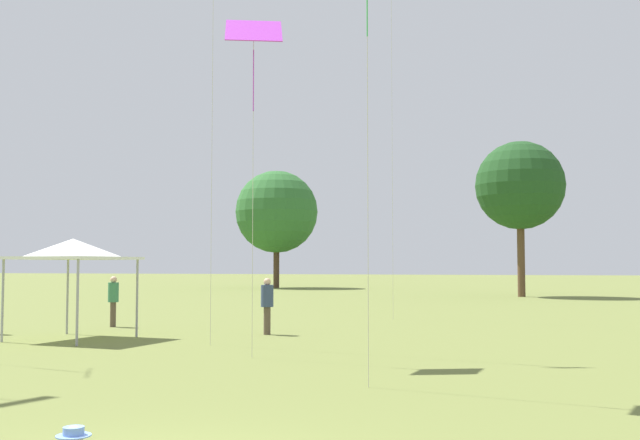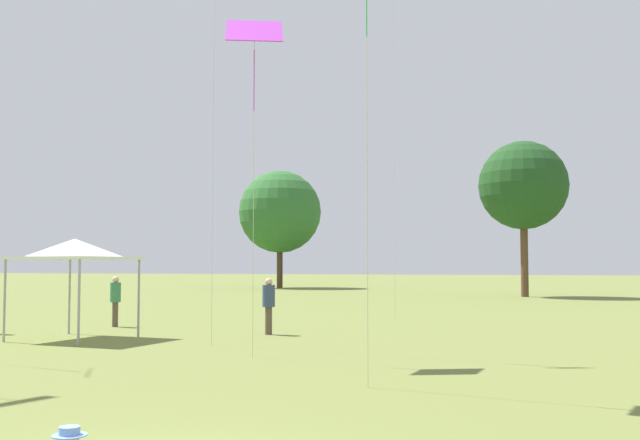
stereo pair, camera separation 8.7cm
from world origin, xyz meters
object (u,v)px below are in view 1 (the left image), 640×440
person_standing_3 (113,297)px  canopy_tent (73,250)px  distant_tree_0 (520,186)px  person_standing_2 (267,301)px  distant_tree_1 (277,212)px  kite_3 (254,35)px

person_standing_3 → canopy_tent: size_ratio=0.54×
distant_tree_0 → person_standing_2: bearing=-104.7°
person_standing_2 → distant_tree_1: size_ratio=0.16×
person_standing_3 → kite_3: bearing=-75.4°
person_standing_3 → canopy_tent: (1.12, -4.25, 1.57)m
person_standing_3 → canopy_tent: canopy_tent is taller
person_standing_3 → distant_tree_0: size_ratio=0.17×
kite_3 → distant_tree_0: size_ratio=0.78×
person_standing_2 → distant_tree_0: distant_tree_0 is taller
canopy_tent → distant_tree_0: size_ratio=0.31×
distant_tree_0 → person_standing_3: bearing=-116.0°
kite_3 → distant_tree_1: distant_tree_1 is taller
canopy_tent → kite_3: kite_3 is taller
person_standing_3 → distant_tree_1: (-7.83, 42.39, 6.00)m
distant_tree_0 → distant_tree_1: (-21.85, 13.67, -0.47)m
canopy_tent → kite_3: (6.56, -2.67, 5.08)m
canopy_tent → distant_tree_1: (-8.95, 46.64, 4.43)m
person_standing_2 → kite_3: size_ratio=0.21×
distant_tree_1 → person_standing_3: bearing=-79.5°
canopy_tent → kite_3: size_ratio=0.40×
person_standing_3 → kite_3: (7.68, -6.92, 6.65)m
person_standing_2 → kite_3: kite_3 is taller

